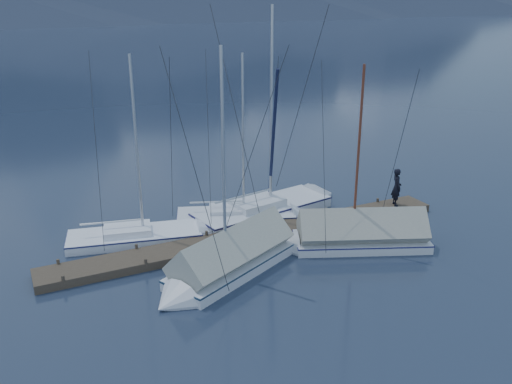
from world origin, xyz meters
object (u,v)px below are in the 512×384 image
sailboat_open_right (279,206)px  sailboat_covered_near (350,237)px  person (397,187)px  sailboat_covered_far (223,265)px  sailboat_open_mid (253,216)px  sailboat_open_left (154,236)px

sailboat_open_right → sailboat_covered_near: size_ratio=1.26×
sailboat_covered_near → person: (4.26, 2.27, 0.84)m
sailboat_open_right → sailboat_covered_far: size_ratio=1.14×
sailboat_covered_near → sailboat_open_right: bearing=98.0°
sailboat_open_mid → sailboat_covered_near: 4.98m
sailboat_open_left → sailboat_covered_near: (7.15, -4.27, 0.26)m
sailboat_open_mid → sailboat_covered_near: (2.37, -4.37, 0.27)m
sailboat_open_left → sailboat_open_mid: bearing=1.2°
sailboat_open_left → sailboat_open_mid: 4.78m
sailboat_open_right → sailboat_covered_near: bearing=-82.0°
sailboat_open_right → person: size_ratio=5.73×
person → sailboat_open_right: bearing=82.8°
sailboat_covered_near → person: 4.90m
sailboat_open_mid → sailboat_open_right: sailboat_open_right is taller
sailboat_open_mid → sailboat_open_right: 1.76m
sailboat_covered_near → person: size_ratio=4.54×
sailboat_covered_far → sailboat_open_right: bearing=44.5°
sailboat_open_mid → sailboat_covered_far: bearing=-127.2°
sailboat_open_left → sailboat_covered_near: size_ratio=1.03×
sailboat_open_mid → person: bearing=-17.6°
sailboat_open_left → sailboat_open_right: sailboat_open_right is taller
sailboat_open_right → person: bearing=-28.0°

